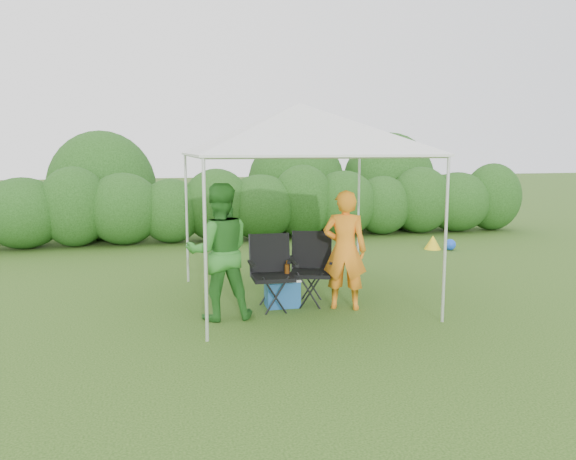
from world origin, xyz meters
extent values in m
plane|color=#3A5E1D|center=(0.00, 0.00, 0.00)|extent=(70.00, 70.00, 0.00)
ellipsoid|color=#25541A|center=(-4.77, 6.00, 0.79)|extent=(1.80, 1.53, 1.57)
cylinder|color=#382616|center=(-4.77, 6.00, 0.15)|extent=(0.12, 0.12, 0.30)
ellipsoid|color=#25541A|center=(-3.71, 6.00, 0.90)|extent=(1.57, 1.34, 1.80)
cylinder|color=#382616|center=(-3.71, 6.00, 0.15)|extent=(0.12, 0.12, 0.30)
ellipsoid|color=#25541A|center=(-2.65, 6.00, 0.82)|extent=(1.72, 1.47, 1.65)
cylinder|color=#382616|center=(-2.65, 6.00, 0.15)|extent=(0.12, 0.12, 0.30)
ellipsoid|color=#25541A|center=(-1.59, 6.00, 0.75)|extent=(1.50, 1.28, 1.50)
cylinder|color=#382616|center=(-1.59, 6.00, 0.15)|extent=(0.12, 0.12, 0.30)
ellipsoid|color=#25541A|center=(-0.53, 6.00, 0.86)|extent=(1.65, 1.40, 1.73)
cylinder|color=#382616|center=(-0.53, 6.00, 0.15)|extent=(0.12, 0.12, 0.30)
ellipsoid|color=#25541A|center=(0.53, 6.00, 0.79)|extent=(1.80, 1.53, 1.57)
cylinder|color=#382616|center=(0.53, 6.00, 0.15)|extent=(0.12, 0.12, 0.30)
ellipsoid|color=#25541A|center=(1.59, 6.00, 0.90)|extent=(1.58, 1.34, 1.80)
cylinder|color=#382616|center=(1.59, 6.00, 0.15)|extent=(0.12, 0.12, 0.30)
ellipsoid|color=#25541A|center=(2.65, 6.00, 0.82)|extent=(1.72, 1.47, 1.65)
cylinder|color=#382616|center=(2.65, 6.00, 0.15)|extent=(0.12, 0.12, 0.30)
ellipsoid|color=#25541A|center=(3.71, 6.00, 0.75)|extent=(1.50, 1.28, 1.50)
cylinder|color=#382616|center=(3.71, 6.00, 0.15)|extent=(0.12, 0.12, 0.30)
ellipsoid|color=#25541A|center=(4.77, 6.00, 0.86)|extent=(1.65, 1.40, 1.73)
cylinder|color=#382616|center=(4.77, 6.00, 0.15)|extent=(0.12, 0.12, 0.30)
ellipsoid|color=#25541A|center=(5.83, 6.00, 0.79)|extent=(1.80, 1.53, 1.57)
cylinder|color=#382616|center=(5.83, 6.00, 0.15)|extent=(0.12, 0.12, 0.30)
ellipsoid|color=#25541A|center=(6.89, 6.00, 0.90)|extent=(1.57, 1.34, 1.80)
cylinder|color=#382616|center=(6.89, 6.00, 0.15)|extent=(0.12, 0.12, 0.30)
cylinder|color=silver|center=(-1.50, -1.00, 1.05)|extent=(0.04, 0.04, 2.10)
cylinder|color=silver|center=(1.50, -1.00, 1.05)|extent=(0.04, 0.04, 2.10)
cylinder|color=silver|center=(-1.50, 2.00, 1.05)|extent=(0.04, 0.04, 2.10)
cylinder|color=silver|center=(1.50, 2.00, 1.05)|extent=(0.04, 0.04, 2.10)
cube|color=white|center=(0.00, 0.50, 2.12)|extent=(3.10, 3.10, 0.03)
pyramid|color=white|center=(0.00, 0.50, 2.48)|extent=(3.10, 3.10, 0.70)
cube|color=black|center=(0.09, 0.20, 0.45)|extent=(0.69, 0.67, 0.05)
cube|color=black|center=(0.17, 0.42, 0.75)|extent=(0.58, 0.32, 0.53)
cube|color=black|center=(-0.18, 0.29, 0.64)|extent=(0.20, 0.46, 0.03)
cube|color=black|center=(0.37, 0.11, 0.64)|extent=(0.20, 0.46, 0.03)
cylinder|color=black|center=(-0.20, 0.05, 0.22)|extent=(0.03, 0.03, 0.45)
cylinder|color=black|center=(0.24, -0.10, 0.22)|extent=(0.03, 0.03, 0.45)
cylinder|color=black|center=(-0.05, 0.50, 0.22)|extent=(0.03, 0.03, 0.45)
cylinder|color=black|center=(0.39, 0.35, 0.22)|extent=(0.03, 0.03, 0.45)
cube|color=black|center=(-0.48, 0.09, 0.45)|extent=(0.58, 0.54, 0.05)
cube|color=black|center=(-0.47, 0.32, 0.75)|extent=(0.56, 0.18, 0.53)
cube|color=black|center=(-0.77, 0.10, 0.64)|extent=(0.07, 0.47, 0.03)
cube|color=black|center=(-0.19, 0.08, 0.64)|extent=(0.07, 0.47, 0.03)
cylinder|color=black|center=(-0.73, -0.14, 0.23)|extent=(0.03, 0.03, 0.45)
cylinder|color=black|center=(-0.26, -0.16, 0.23)|extent=(0.03, 0.03, 0.45)
cylinder|color=black|center=(-0.71, 0.33, 0.23)|extent=(0.03, 0.03, 0.45)
cylinder|color=black|center=(-0.24, 0.31, 0.23)|extent=(0.03, 0.03, 0.45)
imported|color=orange|center=(0.48, -0.11, 0.82)|extent=(0.71, 0.61, 1.64)
imported|color=#2E7927|center=(-1.24, -0.15, 0.88)|extent=(0.87, 0.68, 1.77)
cube|color=#205593|center=(-0.32, 0.19, 0.19)|extent=(0.47, 0.34, 0.37)
cube|color=silver|center=(-0.32, 0.19, 0.39)|extent=(0.49, 0.37, 0.03)
cylinder|color=#592D0C|center=(-0.26, 0.15, 0.53)|extent=(0.07, 0.07, 0.25)
cone|color=yellow|center=(3.93, 3.74, 0.15)|extent=(0.37, 0.37, 0.30)
sphere|color=blue|center=(4.23, 3.53, 0.12)|extent=(0.24, 0.24, 0.24)
camera|label=1|loc=(-2.11, -7.25, 2.21)|focal=35.00mm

